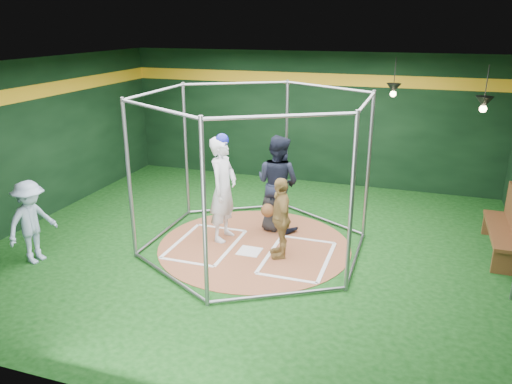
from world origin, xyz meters
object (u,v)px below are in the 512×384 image
(batter_figure, at_px, (223,188))
(umpire, at_px, (278,183))
(dugout_bench, at_px, (508,225))
(visitor_leopard, at_px, (281,218))

(batter_figure, xyz_separation_m, umpire, (0.87, 0.87, -0.06))
(batter_figure, distance_m, dugout_bench, 5.47)
(umpire, bearing_deg, batter_figure, 62.58)
(batter_figure, relative_size, dugout_bench, 1.09)
(visitor_leopard, relative_size, umpire, 0.76)
(batter_figure, height_order, umpire, batter_figure)
(umpire, distance_m, dugout_bench, 4.49)
(dugout_bench, bearing_deg, visitor_leopard, -159.99)
(visitor_leopard, xyz_separation_m, dugout_bench, (4.03, 1.47, -0.19))
(visitor_leopard, distance_m, dugout_bench, 4.30)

